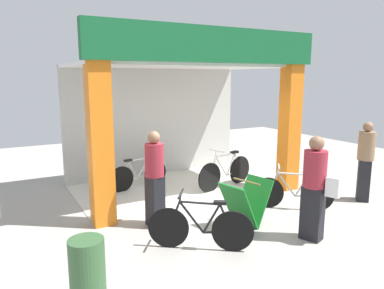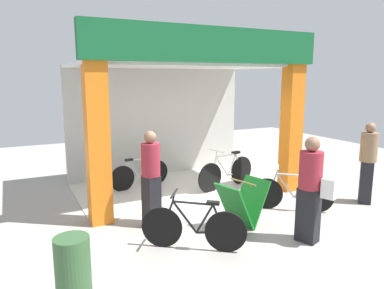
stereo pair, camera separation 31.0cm
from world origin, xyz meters
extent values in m
plane|color=#9E9991|center=(0.00, 0.00, 0.00)|extent=(17.59, 17.59, 0.00)
cube|color=beige|center=(0.00, 1.37, 0.01)|extent=(4.79, 2.74, 0.02)
cube|color=#B7B7B2|center=(0.00, 2.74, 1.44)|extent=(4.79, 0.12, 2.89)
cube|color=orange|center=(-2.20, 0.00, 1.44)|extent=(0.39, 0.36, 2.89)
cube|color=orange|center=(2.20, 0.00, 1.44)|extent=(0.39, 0.36, 2.89)
cube|color=#14592D|center=(0.00, -0.15, 3.22)|extent=(4.99, 0.20, 0.67)
cube|color=silver|center=(0.00, 1.37, 2.86)|extent=(4.79, 2.74, 0.06)
cylinder|color=black|center=(-1.33, 1.61, 0.30)|extent=(0.60, 0.16, 0.61)
cylinder|color=black|center=(-0.42, 1.79, 0.30)|extent=(0.60, 0.16, 0.61)
cylinder|color=silver|center=(-1.12, 1.65, 0.28)|extent=(0.41, 0.11, 0.08)
cylinder|color=silver|center=(-1.04, 1.67, 0.48)|extent=(0.27, 0.08, 0.46)
cylinder|color=silver|center=(-0.75, 1.73, 0.48)|extent=(0.37, 0.10, 0.47)
cylinder|color=silver|center=(-0.87, 1.70, 0.70)|extent=(0.58, 0.14, 0.05)
cylinder|color=silver|center=(-1.23, 1.63, 0.50)|extent=(0.20, 0.07, 0.41)
cylinder|color=silver|center=(-0.51, 1.77, 0.51)|extent=(0.18, 0.07, 0.42)
cylinder|color=silver|center=(-0.59, 1.76, 0.77)|extent=(0.06, 0.04, 0.13)
cylinder|color=silver|center=(-0.60, 1.76, 0.83)|extent=(0.11, 0.42, 0.03)
cube|color=black|center=(-1.15, 1.65, 0.72)|extent=(0.20, 0.13, 0.05)
cylinder|color=black|center=(1.47, 0.89, 0.34)|extent=(0.68, 0.21, 0.69)
cylinder|color=black|center=(0.43, 0.63, 0.34)|extent=(0.68, 0.21, 0.69)
cylinder|color=white|center=(1.22, 0.83, 0.32)|extent=(0.46, 0.15, 0.09)
cylinder|color=white|center=(1.13, 0.81, 0.54)|extent=(0.30, 0.11, 0.52)
cylinder|color=white|center=(0.81, 0.73, 0.55)|extent=(0.42, 0.14, 0.54)
cylinder|color=white|center=(0.94, 0.76, 0.80)|extent=(0.65, 0.20, 0.05)
cylinder|color=white|center=(1.35, 0.86, 0.57)|extent=(0.23, 0.09, 0.46)
cylinder|color=white|center=(0.54, 0.66, 0.58)|extent=(0.21, 0.09, 0.48)
cylinder|color=white|center=(0.63, 0.68, 0.88)|extent=(0.07, 0.05, 0.14)
cylinder|color=white|center=(0.64, 0.68, 0.95)|extent=(0.15, 0.47, 0.03)
cube|color=black|center=(1.26, 0.84, 0.82)|extent=(0.23, 0.15, 0.05)
cylinder|color=black|center=(-0.78, -2.00, 0.32)|extent=(0.54, 0.42, 0.64)
cylinder|color=black|center=(-1.58, -1.41, 0.32)|extent=(0.54, 0.42, 0.64)
cylinder|color=black|center=(-0.97, -1.86, 0.30)|extent=(0.37, 0.29, 0.08)
cylinder|color=black|center=(-1.04, -1.81, 0.50)|extent=(0.25, 0.19, 0.48)
cylinder|color=black|center=(-1.29, -1.62, 0.51)|extent=(0.34, 0.26, 0.50)
cylinder|color=black|center=(-1.19, -1.70, 0.75)|extent=(0.51, 0.40, 0.05)
cylinder|color=black|center=(-0.87, -1.94, 0.53)|extent=(0.19, 0.15, 0.43)
cylinder|color=black|center=(-1.50, -1.47, 0.54)|extent=(0.17, 0.14, 0.44)
cylinder|color=black|center=(-1.42, -1.52, 0.82)|extent=(0.06, 0.06, 0.13)
cylinder|color=black|center=(-1.42, -1.53, 0.88)|extent=(0.29, 0.38, 0.03)
cube|color=black|center=(-0.94, -1.88, 0.77)|extent=(0.21, 0.19, 0.05)
cylinder|color=black|center=(1.70, -1.40, 0.31)|extent=(0.51, 0.43, 0.63)
cylinder|color=black|center=(0.95, -0.78, 0.31)|extent=(0.51, 0.43, 0.63)
cylinder|color=silver|center=(1.52, -1.25, 0.29)|extent=(0.35, 0.29, 0.08)
cylinder|color=silver|center=(1.45, -1.20, 0.49)|extent=(0.23, 0.20, 0.47)
cylinder|color=silver|center=(1.22, -1.01, 0.50)|extent=(0.32, 0.27, 0.49)
cylinder|color=silver|center=(1.31, -1.08, 0.73)|extent=(0.49, 0.41, 0.05)
cylinder|color=silver|center=(1.61, -1.33, 0.52)|extent=(0.18, 0.16, 0.42)
cylinder|color=silver|center=(1.02, -0.85, 0.52)|extent=(0.17, 0.14, 0.43)
cylinder|color=silver|center=(1.09, -0.90, 0.80)|extent=(0.06, 0.06, 0.13)
cylinder|color=silver|center=(1.10, -0.91, 0.86)|extent=(0.30, 0.36, 0.03)
cube|color=black|center=(1.55, -1.27, 0.75)|extent=(0.21, 0.19, 0.05)
cube|color=#197226|center=(-0.19, -1.33, 0.40)|extent=(0.56, 0.67, 0.82)
cube|color=#197226|center=(0.21, -1.23, 0.40)|extent=(0.56, 0.67, 0.82)
cylinder|color=olive|center=(0.01, -1.28, 0.81)|extent=(0.16, 0.57, 0.03)
cube|color=black|center=(-1.42, -0.53, 0.46)|extent=(0.29, 0.34, 0.91)
cylinder|color=maroon|center=(-1.42, -0.53, 1.20)|extent=(0.39, 0.39, 0.58)
sphere|color=#8C664C|center=(-1.42, -0.53, 1.60)|extent=(0.21, 0.21, 0.21)
cube|color=black|center=(0.60, -2.27, 0.44)|extent=(0.34, 0.39, 0.89)
cylinder|color=maroon|center=(0.60, -2.27, 1.18)|extent=(0.46, 0.46, 0.59)
sphere|color=#8C664C|center=(0.60, -2.27, 1.60)|extent=(0.23, 0.23, 0.23)
cube|color=white|center=(0.70, -2.56, 0.94)|extent=(0.19, 0.24, 0.31)
cube|color=black|center=(3.02, -1.43, 0.45)|extent=(0.39, 0.38, 0.89)
cylinder|color=#8C6B4C|center=(3.02, -1.43, 1.19)|extent=(0.48, 0.48, 0.60)
sphere|color=#8C664C|center=(3.02, -1.43, 1.60)|extent=(0.21, 0.21, 0.21)
cylinder|color=#335933|center=(-3.08, -2.58, 0.47)|extent=(0.38, 0.38, 0.94)
camera|label=1|loc=(-3.83, -6.25, 2.62)|focal=34.23mm
camera|label=2|loc=(-3.56, -6.39, 2.62)|focal=34.23mm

